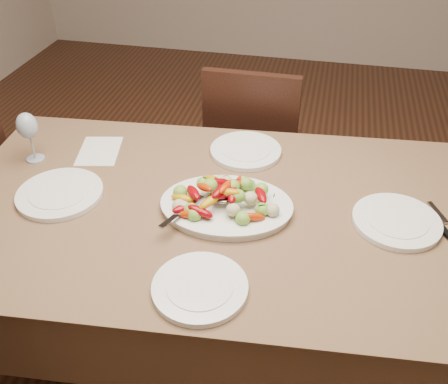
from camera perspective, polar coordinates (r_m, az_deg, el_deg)
floor at (r=2.34m, az=2.67°, el=-12.85°), size 6.00×6.00×0.00m
dining_table at (r=1.90m, az=0.00°, el=-10.70°), size 1.92×1.20×0.76m
chair_far at (r=2.49m, az=3.61°, el=5.04°), size 0.42×0.42×0.95m
serving_platter at (r=1.63m, az=0.29°, el=-1.75°), size 0.44×0.35×0.02m
roasted_vegetables at (r=1.59m, az=0.29°, el=-0.14°), size 0.36×0.26×0.09m
serving_spoon at (r=1.58m, az=-2.22°, el=-1.35°), size 0.28×0.15×0.03m
plate_left at (r=1.78m, az=-18.24°, el=-0.20°), size 0.29×0.29×0.02m
plate_right at (r=1.67m, az=19.11°, el=-3.20°), size 0.28×0.28×0.02m
plate_far at (r=1.92m, az=2.50°, el=4.71°), size 0.27×0.27×0.02m
plate_near at (r=1.37m, az=-2.77°, el=-10.89°), size 0.26×0.26×0.02m
wine_glass at (r=1.96m, az=-21.33°, el=6.01°), size 0.08×0.08×0.20m
menu_card at (r=1.99m, az=-14.05°, el=4.57°), size 0.19×0.24×0.00m
table_knife at (r=1.72m, az=23.59°, el=-3.30°), size 0.09×0.19×0.01m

